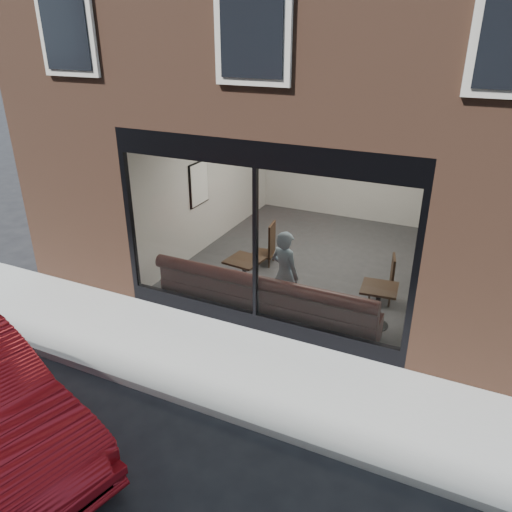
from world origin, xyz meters
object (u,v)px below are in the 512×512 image
at_px(person, 285,274).
at_px(cafe_chair_right, 380,291).
at_px(banquette, 265,306).
at_px(cafe_table_right, 380,288).
at_px(cafe_chair_left, 263,254).
at_px(cafe_table_left, 244,260).

relative_size(person, cafe_chair_right, 3.87).
distance_m(banquette, cafe_chair_right, 2.19).
bearing_deg(cafe_table_right, cafe_chair_left, 152.84).
height_order(person, cafe_chair_left, person).
bearing_deg(cafe_table_left, cafe_chair_left, 100.45).
height_order(person, cafe_table_right, person).
bearing_deg(cafe_chair_left, cafe_chair_right, 158.76).
distance_m(banquette, cafe_table_left, 1.02).
relative_size(banquette, cafe_table_right, 6.80).
bearing_deg(cafe_chair_left, person, 115.73).
height_order(banquette, cafe_chair_left, banquette).
xyz_separation_m(person, cafe_table_left, (-0.94, 0.32, -0.06)).
height_order(banquette, cafe_table_right, cafe_table_right).
distance_m(person, cafe_table_right, 1.60).
distance_m(cafe_table_left, cafe_chair_left, 1.53).
bearing_deg(cafe_table_right, cafe_table_left, 180.00).
bearing_deg(banquette, cafe_chair_right, 39.52).
bearing_deg(person, cafe_chair_right, -119.70).
bearing_deg(banquette, cafe_chair_left, 115.56).
relative_size(person, cafe_table_right, 2.72).
distance_m(cafe_table_left, cafe_table_right, 2.51).
relative_size(banquette, cafe_chair_right, 9.68).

